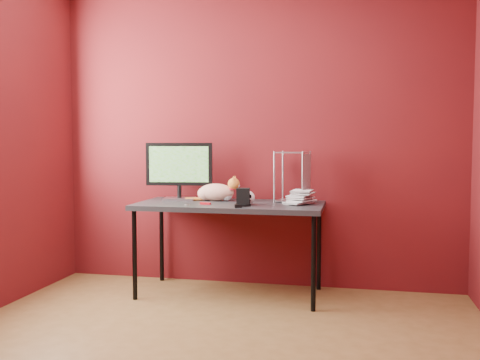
% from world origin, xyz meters
% --- Properties ---
extents(room, '(3.52, 3.52, 2.61)m').
position_xyz_m(room, '(0.00, 0.00, 1.45)').
color(room, brown).
rests_on(room, ground).
extents(desk, '(1.50, 0.70, 0.75)m').
position_xyz_m(desk, '(-0.15, 1.37, 0.70)').
color(desk, black).
rests_on(desk, ground).
extents(monitor, '(0.56, 0.22, 0.49)m').
position_xyz_m(monitor, '(-0.62, 1.50, 1.02)').
color(monitor, '#A8A7AC').
rests_on(monitor, desk).
extents(cat, '(0.46, 0.18, 0.22)m').
position_xyz_m(cat, '(-0.30, 1.52, 0.82)').
color(cat, '#C9542A').
rests_on(cat, desk).
extents(skull_mug, '(0.11, 0.11, 0.11)m').
position_xyz_m(skull_mug, '(0.01, 1.30, 0.81)').
color(skull_mug, white).
rests_on(skull_mug, desk).
extents(speaker, '(0.12, 0.12, 0.14)m').
position_xyz_m(speaker, '(-0.00, 1.20, 0.81)').
color(speaker, black).
rests_on(speaker, desk).
extents(book_stack, '(0.25, 0.26, 1.26)m').
position_xyz_m(book_stack, '(0.35, 1.45, 1.38)').
color(book_stack, beige).
rests_on(book_stack, desk).
extents(wire_rack, '(0.28, 0.25, 0.42)m').
position_xyz_m(wire_rack, '(0.33, 1.56, 0.96)').
color(wire_rack, '#A8A7AC').
rests_on(wire_rack, desk).
extents(pocket_knife, '(0.09, 0.04, 0.02)m').
position_xyz_m(pocket_knife, '(-0.32, 1.23, 0.76)').
color(pocket_knife, '#A90D16').
rests_on(pocket_knife, desk).
extents(black_gadget, '(0.06, 0.05, 0.03)m').
position_xyz_m(black_gadget, '(-0.02, 1.08, 0.76)').
color(black_gadget, black).
rests_on(black_gadget, desk).
extents(washer, '(0.04, 0.04, 0.00)m').
position_xyz_m(washer, '(-0.45, 1.16, 0.75)').
color(washer, '#A8A7AC').
rests_on(washer, desk).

